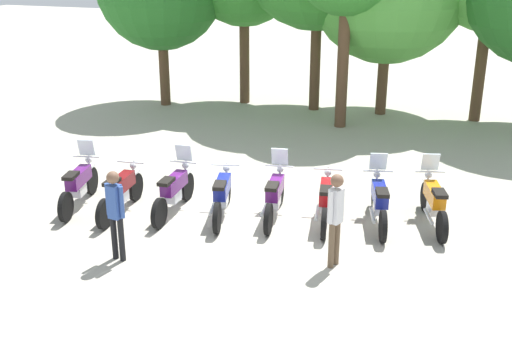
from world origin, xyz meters
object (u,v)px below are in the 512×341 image
object	(u,v)px
motorcycle_5	(326,200)
motorcycle_7	(434,202)
motorcycle_0	(79,184)
motorcycle_2	(174,190)
person_0	(115,209)
motorcycle_1	(121,191)
motorcycle_4	(275,195)
motorcycle_6	(379,201)
motorcycle_3	(222,195)
person_1	(335,213)

from	to	relation	value
motorcycle_5	motorcycle_7	distance (m)	2.21
motorcycle_0	motorcycle_2	world-z (taller)	same
person_0	motorcycle_0	bearing A→B (deg)	57.19
motorcycle_2	person_0	size ratio (longest dim) A/B	1.27
motorcycle_7	motorcycle_0	bearing A→B (deg)	85.51
motorcycle_0	motorcycle_1	size ratio (longest dim) A/B	0.98
motorcycle_4	person_0	bearing A→B (deg)	133.51
motorcycle_6	motorcycle_3	bearing A→B (deg)	88.11
motorcycle_1	motorcycle_6	world-z (taller)	motorcycle_6
motorcycle_1	motorcycle_3	world-z (taller)	same
motorcycle_2	motorcycle_7	size ratio (longest dim) A/B	1.03
motorcycle_2	motorcycle_4	bearing A→B (deg)	-81.79
motorcycle_0	motorcycle_1	distance (m)	1.07
motorcycle_2	motorcycle_0	bearing A→B (deg)	96.08
motorcycle_0	motorcycle_1	bearing A→B (deg)	-105.56
motorcycle_3	person_1	xyz separation A→B (m)	(2.71, -1.34, 0.54)
motorcycle_0	motorcycle_4	bearing A→B (deg)	-92.62
motorcycle_0	person_0	world-z (taller)	person_0
motorcycle_1	motorcycle_6	distance (m)	5.47
motorcycle_0	motorcycle_2	size ratio (longest dim) A/B	0.98
motorcycle_2	person_0	xyz separation A→B (m)	(-0.01, -2.28, 0.50)
motorcycle_2	motorcycle_6	distance (m)	4.34
motorcycle_5	motorcycle_6	distance (m)	1.09
motorcycle_3	motorcycle_4	world-z (taller)	motorcycle_4
motorcycle_4	motorcycle_5	xyz separation A→B (m)	(1.07, 0.14, -0.01)
motorcycle_4	motorcycle_6	distance (m)	2.16
motorcycle_5	person_0	xyz separation A→B (m)	(-3.21, -2.88, 0.51)
person_1	motorcycle_3	bearing A→B (deg)	174.65
motorcycle_0	motorcycle_6	bearing A→B (deg)	-92.78
motorcycle_4	motorcycle_7	distance (m)	3.27
motorcycle_0	person_0	xyz separation A→B (m)	(2.13, -1.91, 0.50)
motorcycle_2	person_1	distance (m)	3.99
motorcycle_2	motorcycle_3	size ratio (longest dim) A/B	1.02
motorcycle_1	motorcycle_6	xyz separation A→B (m)	(5.32, 1.26, 0.01)
motorcycle_7	person_1	xyz separation A→B (m)	(-1.55, -2.39, 0.52)
motorcycle_3	motorcycle_6	bearing A→B (deg)	-91.73
motorcycle_6	motorcycle_0	bearing A→B (deg)	86.32
motorcycle_5	person_0	world-z (taller)	person_0
motorcycle_1	motorcycle_4	bearing A→B (deg)	-80.80
motorcycle_0	motorcycle_7	bearing A→B (deg)	-91.84
motorcycle_7	person_1	bearing A→B (deg)	130.76
motorcycle_1	person_0	distance (m)	2.21
motorcycle_5	motorcycle_2	bearing A→B (deg)	89.65
person_1	person_0	bearing A→B (deg)	-143.10
motorcycle_6	motorcycle_7	world-z (taller)	same
motorcycle_5	person_1	xyz separation A→B (m)	(0.58, -1.80, 0.54)
motorcycle_2	person_1	world-z (taller)	person_1
motorcycle_1	motorcycle_3	distance (m)	2.20
motorcycle_7	motorcycle_5	bearing A→B (deg)	89.20
motorcycle_6	motorcycle_4	bearing A→B (deg)	86.02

